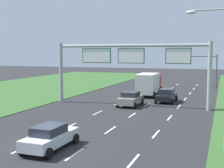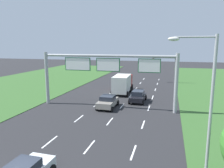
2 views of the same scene
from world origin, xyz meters
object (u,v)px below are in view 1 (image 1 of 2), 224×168
(car_lead_silver, at_px, (166,96))
(street_lamp, at_px, (221,66))
(car_mid_lane, at_px, (130,99))
(sign_gantry, at_px, (130,61))
(box_truck, at_px, (149,83))
(car_near_red, at_px, (50,137))
(traffic_light_mast, at_px, (204,65))

(car_lead_silver, xyz_separation_m, street_lamp, (6.13, -17.06, 4.28))
(car_lead_silver, relative_size, street_lamp, 0.49)
(car_mid_lane, height_order, sign_gantry, sign_gantry)
(car_lead_silver, relative_size, sign_gantry, 0.24)
(box_truck, bearing_deg, car_near_red, -92.46)
(car_lead_silver, xyz_separation_m, sign_gantry, (-3.39, -3.97, 4.15))
(car_mid_lane, bearing_deg, car_lead_silver, 50.44)
(box_truck, height_order, traffic_light_mast, traffic_light_mast)
(sign_gantry, distance_m, street_lamp, 16.18)
(car_near_red, distance_m, sign_gantry, 17.05)
(car_mid_lane, xyz_separation_m, box_truck, (-0.03, 9.14, 0.85))
(box_truck, relative_size, traffic_light_mast, 1.32)
(car_mid_lane, distance_m, box_truck, 9.18)
(street_lamp, bearing_deg, box_truck, 112.98)
(sign_gantry, relative_size, street_lamp, 2.03)
(car_mid_lane, bearing_deg, sign_gantry, -162.74)
(box_truck, height_order, street_lamp, street_lamp)
(traffic_light_mast, bearing_deg, car_near_red, -100.15)
(car_lead_silver, distance_m, car_mid_lane, 5.13)
(car_near_red, relative_size, traffic_light_mast, 0.77)
(traffic_light_mast, bearing_deg, street_lamp, -85.21)
(sign_gantry, distance_m, traffic_light_mast, 22.18)
(car_near_red, bearing_deg, street_lamp, 20.72)
(car_mid_lane, bearing_deg, street_lamp, -54.04)
(car_near_red, height_order, street_lamp, street_lamp)
(car_near_red, relative_size, sign_gantry, 0.25)
(car_lead_silver, relative_size, traffic_light_mast, 0.74)
(car_mid_lane, distance_m, sign_gantry, 4.15)
(car_lead_silver, bearing_deg, car_near_red, -98.45)
(sign_gantry, height_order, street_lamp, street_lamp)
(traffic_light_mast, bearing_deg, sign_gantry, -107.46)
(car_mid_lane, xyz_separation_m, street_lamp, (9.42, -13.12, 4.28))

